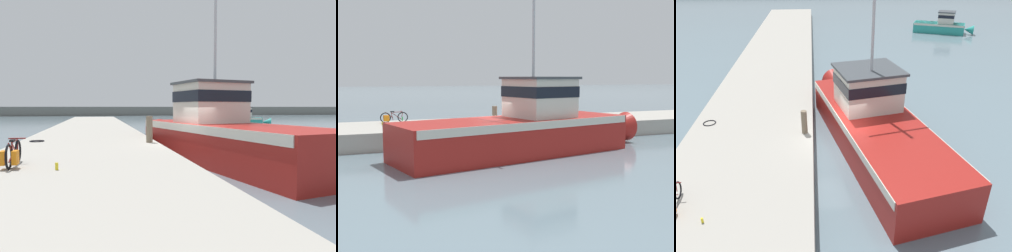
{
  "view_description": "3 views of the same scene",
  "coord_description": "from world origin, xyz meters",
  "views": [
    {
      "loc": [
        -3.91,
        -13.7,
        2.51
      ],
      "look_at": [
        -1.1,
        -0.74,
        1.74
      ],
      "focal_mm": 35.0,
      "sensor_mm": 36.0,
      "label": 1
    },
    {
      "loc": [
        20.03,
        -7.95,
        3.7
      ],
      "look_at": [
        0.24,
        0.22,
        1.23
      ],
      "focal_mm": 45.0,
      "sensor_mm": 36.0,
      "label": 2
    },
    {
      "loc": [
        -1.07,
        -13.6,
        8.65
      ],
      "look_at": [
        0.18,
        0.07,
        1.39
      ],
      "focal_mm": 35.0,
      "sensor_mm": 36.0,
      "label": 3
    }
  ],
  "objects": [
    {
      "name": "hose_coil",
      "position": [
        -6.56,
        1.76,
        0.99
      ],
      "size": [
        0.63,
        0.63,
        0.05
      ],
      "primitive_type": "torus",
      "color": "black",
      "rests_on": "dock_pier"
    },
    {
      "name": "bicycle_touring",
      "position": [
        -6.06,
        -4.69,
        1.29
      ],
      "size": [
        0.44,
        1.66,
        0.7
      ],
      "rotation": [
        0.0,
        0.0,
        0.01
      ],
      "color": "black",
      "rests_on": "dock_pier"
    },
    {
      "name": "water_bottle_on_curb",
      "position": [
        -4.89,
        -5.36,
        1.06
      ],
      "size": [
        0.08,
        0.08,
        0.18
      ],
      "primitive_type": "cylinder",
      "color": "yellow",
      "rests_on": "dock_pier"
    },
    {
      "name": "fishing_boat_main",
      "position": [
        1.67,
        0.66,
        1.3
      ],
      "size": [
        5.85,
        13.98,
        10.34
      ],
      "rotation": [
        0.0,
        0.0,
        0.21
      ],
      "color": "maroon",
      "rests_on": "ground_plane"
    },
    {
      "name": "dock_pier",
      "position": [
        -4.34,
        0.0,
        0.49
      ],
      "size": [
        6.05,
        80.0,
        0.97
      ],
      "primitive_type": "cube",
      "color": "#A39E93",
      "rests_on": "ground_plane"
    },
    {
      "name": "water_bottle_by_bike",
      "position": [
        -7.0,
        -3.9,
        1.09
      ],
      "size": [
        0.07,
        0.07,
        0.25
      ],
      "primitive_type": "cylinder",
      "color": "green",
      "rests_on": "dock_pier"
    },
    {
      "name": "ground_plane",
      "position": [
        0.0,
        0.0,
        0.0
      ],
      "size": [
        320.0,
        320.0,
        0.0
      ],
      "primitive_type": "plane",
      "color": "slate"
    },
    {
      "name": "mooring_post",
      "position": [
        -1.7,
        0.34,
        1.55
      ],
      "size": [
        0.28,
        0.28,
        1.16
      ],
      "primitive_type": "cylinder",
      "color": "#756651",
      "rests_on": "dock_pier"
    }
  ]
}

